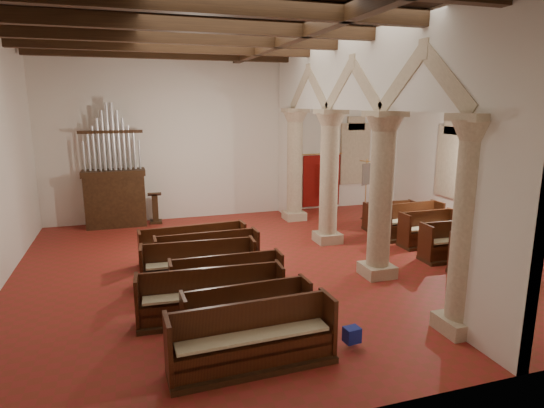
{
  "coord_description": "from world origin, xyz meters",
  "views": [
    {
      "loc": [
        -3.96,
        -10.97,
        4.22
      ],
      "look_at": [
        -0.33,
        0.5,
        1.57
      ],
      "focal_mm": 30.0,
      "sensor_mm": 36.0,
      "label": 1
    }
  ],
  "objects_px": {
    "processional_banner": "(365,198)",
    "nave_pew_0": "(253,347)",
    "pipe_organ": "(115,188)",
    "lectern": "(155,210)",
    "aisle_pew_0": "(485,259)"
  },
  "relations": [
    {
      "from": "processional_banner",
      "to": "nave_pew_0",
      "type": "xyz_separation_m",
      "value": [
        -6.6,
        -8.28,
        -0.42
      ]
    },
    {
      "from": "nave_pew_0",
      "to": "pipe_organ",
      "type": "bearing_deg",
      "value": 100.78
    },
    {
      "from": "lectern",
      "to": "aisle_pew_0",
      "type": "bearing_deg",
      "value": -42.09
    },
    {
      "from": "pipe_organ",
      "to": "nave_pew_0",
      "type": "bearing_deg",
      "value": -77.24
    },
    {
      "from": "lectern",
      "to": "pipe_organ",
      "type": "bearing_deg",
      "value": -177.88
    },
    {
      "from": "lectern",
      "to": "processional_banner",
      "type": "distance_m",
      "value": 7.73
    },
    {
      "from": "aisle_pew_0",
      "to": "lectern",
      "type": "bearing_deg",
      "value": 132.6
    },
    {
      "from": "processional_banner",
      "to": "aisle_pew_0",
      "type": "bearing_deg",
      "value": -109.65
    },
    {
      "from": "nave_pew_0",
      "to": "aisle_pew_0",
      "type": "distance_m",
      "value": 7.17
    },
    {
      "from": "lectern",
      "to": "processional_banner",
      "type": "xyz_separation_m",
      "value": [
        7.54,
        -1.71,
        0.3
      ]
    },
    {
      "from": "pipe_organ",
      "to": "lectern",
      "type": "distance_m",
      "value": 1.6
    },
    {
      "from": "lectern",
      "to": "processional_banner",
      "type": "bearing_deg",
      "value": -10.19
    },
    {
      "from": "pipe_organ",
      "to": "processional_banner",
      "type": "relative_size",
      "value": 1.95
    },
    {
      "from": "processional_banner",
      "to": "nave_pew_0",
      "type": "height_order",
      "value": "processional_banner"
    },
    {
      "from": "lectern",
      "to": "aisle_pew_0",
      "type": "distance_m",
      "value": 10.83
    }
  ]
}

